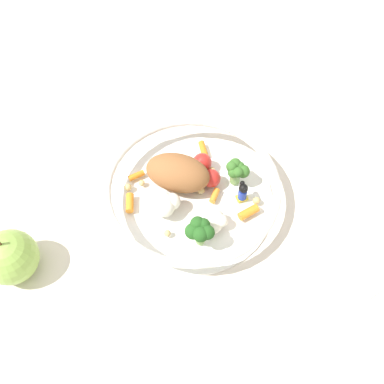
% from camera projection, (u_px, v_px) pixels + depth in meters
% --- Properties ---
extents(ground_plane, '(2.40, 2.40, 0.00)m').
position_uv_depth(ground_plane, '(185.00, 200.00, 0.68)').
color(ground_plane, silver).
extents(food_container, '(0.26, 0.26, 0.06)m').
position_uv_depth(food_container, '(190.00, 190.00, 0.66)').
color(food_container, white).
rests_on(food_container, ground_plane).
extents(loose_apple, '(0.07, 0.07, 0.09)m').
position_uv_depth(loose_apple, '(10.00, 257.00, 0.59)').
color(loose_apple, '#8CB74C').
rests_on(loose_apple, ground_plane).
extents(folded_napkin, '(0.17, 0.14, 0.01)m').
position_uv_depth(folded_napkin, '(381.00, 243.00, 0.64)').
color(folded_napkin, white).
rests_on(folded_napkin, ground_plane).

